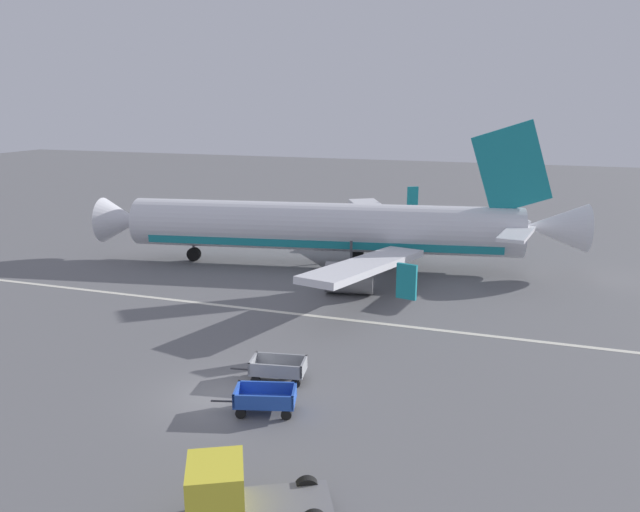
{
  "coord_description": "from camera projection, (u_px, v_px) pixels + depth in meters",
  "views": [
    {
      "loc": [
        12.07,
        -22.04,
        12.65
      ],
      "look_at": [
        -0.18,
        14.69,
        2.8
      ],
      "focal_mm": 34.52,
      "sensor_mm": 36.0,
      "label": 1
    }
  ],
  "objects": [
    {
      "name": "apron_stripe",
      "position": [
        304.0,
        315.0,
        37.26
      ],
      "size": [
        120.0,
        0.36,
        0.01
      ],
      "primitive_type": "cube",
      "color": "silver",
      "rests_on": "ground"
    },
    {
      "name": "service_truck_beside_carts",
      "position": [
        232.0,
        492.0,
        18.65
      ],
      "size": [
        4.76,
        3.66,
        2.1
      ],
      "color": "slate",
      "rests_on": "ground"
    },
    {
      "name": "ground_plane",
      "position": [
        219.0,
        396.0,
        27.09
      ],
      "size": [
        220.0,
        220.0,
        0.0
      ],
      "primitive_type": "plane",
      "color": "slate"
    },
    {
      "name": "baggage_cart_second_in_row",
      "position": [
        278.0,
        369.0,
        28.4
      ],
      "size": [
        3.62,
        1.77,
        1.07
      ],
      "color": "gray",
      "rests_on": "ground"
    },
    {
      "name": "baggage_cart_nearest",
      "position": [
        265.0,
        399.0,
        25.52
      ],
      "size": [
        3.62,
        2.0,
        1.07
      ],
      "color": "#234CB2",
      "rests_on": "ground"
    },
    {
      "name": "airplane",
      "position": [
        335.0,
        228.0,
        47.32
      ],
      "size": [
        37.57,
        30.31,
        11.34
      ],
      "color": "silver",
      "rests_on": "ground"
    }
  ]
}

